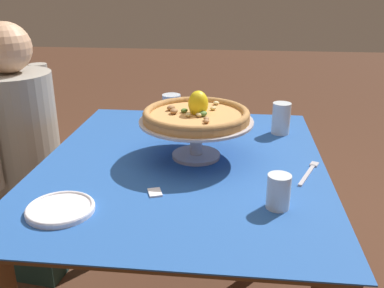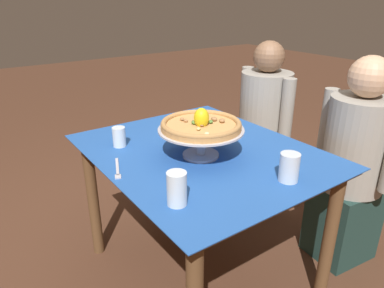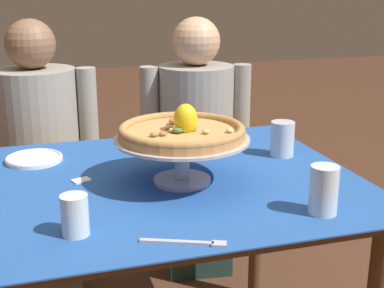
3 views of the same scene
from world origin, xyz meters
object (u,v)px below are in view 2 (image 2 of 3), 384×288
object	(u,v)px
water_glass_side_right	(289,169)
side_plate	(203,118)
diner_right	(352,170)
water_glass_front_right	(177,190)
pizza	(201,124)
sugar_packet	(183,133)
water_glass_front_left	(119,138)
dinner_fork	(117,169)
diner_left	(263,132)
pizza_stand	(201,136)

from	to	relation	value
water_glass_side_right	side_plate	xyz separation A→B (m)	(-0.78, 0.17, -0.04)
diner_right	water_glass_front_right	bearing A→B (deg)	-90.67
pizza	sugar_packet	bearing A→B (deg)	161.79
side_plate	diner_right	world-z (taller)	diner_right
pizza	water_glass_front_right	bearing A→B (deg)	-48.28
water_glass_front_left	water_glass_side_right	bearing A→B (deg)	29.25
dinner_fork	diner_left	bearing A→B (deg)	104.07
water_glass_front_right	diner_right	world-z (taller)	diner_right
side_plate	diner_right	size ratio (longest dim) A/B	0.16
pizza	diner_right	distance (m)	0.90
water_glass_front_right	diner_right	size ratio (longest dim) A/B	0.11
water_glass_front_right	pizza	bearing A→B (deg)	131.72
water_glass_front_right	side_plate	world-z (taller)	water_glass_front_right
water_glass_side_right	water_glass_front_left	bearing A→B (deg)	-150.75
water_glass_side_right	diner_right	size ratio (longest dim) A/B	0.10
side_plate	sugar_packet	size ratio (longest dim) A/B	3.56
pizza	water_glass_front_left	world-z (taller)	pizza
pizza	sugar_packet	distance (m)	0.33
water_glass_front_left	side_plate	size ratio (longest dim) A/B	0.53
sugar_packet	diner_left	world-z (taller)	diner_left
dinner_fork	diner_right	xyz separation A→B (m)	(0.37, 1.15, -0.18)
side_plate	diner_left	bearing A→B (deg)	87.80
water_glass_side_right	water_glass_front_left	xyz separation A→B (m)	(-0.70, -0.39, -0.01)
pizza_stand	diner_left	world-z (taller)	diner_left
sugar_packet	pizza_stand	bearing A→B (deg)	-18.22
water_glass_front_left	water_glass_front_right	world-z (taller)	water_glass_front_right
sugar_packet	side_plate	bearing A→B (deg)	119.26
sugar_packet	diner_right	world-z (taller)	diner_right
diner_left	water_glass_front_left	bearing A→B (deg)	-86.53
water_glass_front_left	diner_right	size ratio (longest dim) A/B	0.08
pizza	dinner_fork	size ratio (longest dim) A/B	1.93
dinner_fork	water_glass_front_left	bearing A→B (deg)	153.16
water_glass_front_right	dinner_fork	distance (m)	0.37
pizza_stand	dinner_fork	size ratio (longest dim) A/B	2.08
pizza_stand	pizza	size ratio (longest dim) A/B	1.08
water_glass_front_left	sugar_packet	distance (m)	0.34
diner_left	side_plate	bearing A→B (deg)	-92.20
dinner_fork	diner_right	size ratio (longest dim) A/B	0.16
water_glass_side_right	sugar_packet	xyz separation A→B (m)	(-0.65, -0.05, -0.05)
water_glass_front_left	diner_right	world-z (taller)	diner_right
sugar_packet	diner_left	distance (m)	0.75
pizza_stand	sugar_packet	bearing A→B (deg)	161.78
dinner_fork	sugar_packet	xyz separation A→B (m)	(-0.19, 0.46, -0.00)
pizza	dinner_fork	distance (m)	0.40
diner_right	diner_left	bearing A→B (deg)	178.34
side_plate	diner_left	xyz separation A→B (m)	(0.02, 0.49, -0.19)
pizza	water_glass_front_left	bearing A→B (deg)	-142.05
diner_left	diner_right	size ratio (longest dim) A/B	1.00
pizza_stand	diner_left	distance (m)	0.93
diner_left	water_glass_side_right	bearing A→B (deg)	-41.05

